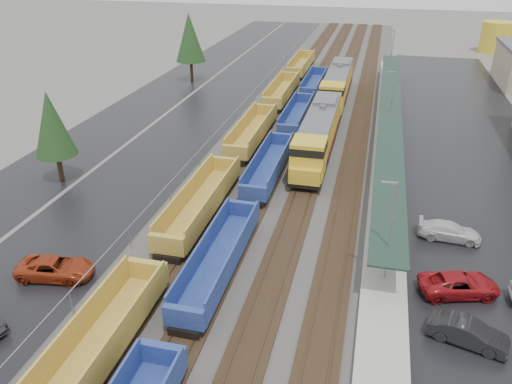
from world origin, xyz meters
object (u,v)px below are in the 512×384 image
locomotive_lead (318,135)px  storage_tank (496,37)px  locomotive_trail (337,85)px  parked_car_west_c (55,268)px  well_string_yellow (231,162)px  parked_car_east_b (459,284)px  parked_car_east_a (468,333)px  well_string_blue (248,205)px  parked_car_east_c (449,231)px

locomotive_lead → storage_tank: (28.90, 65.68, 0.59)m
locomotive_trail → parked_car_west_c: locomotive_trail is taller
well_string_yellow → storage_tank: (36.90, 72.25, 1.90)m
locomotive_lead → well_string_yellow: locomotive_lead is taller
locomotive_trail → parked_car_east_b: size_ratio=3.99×
locomotive_lead → parked_car_east_a: (12.38, -26.48, -1.78)m
locomotive_lead → parked_car_east_a: 29.29m
well_string_blue → parked_car_east_b: 17.77m
locomotive_trail → parked_car_east_a: bearing=-75.4°
locomotive_trail → well_string_blue: locomotive_trail is taller
locomotive_trail → well_string_blue: (-4.00, -35.90, -1.38)m
well_string_yellow → parked_car_east_b: well_string_yellow is taller
well_string_yellow → parked_car_east_a: 28.49m
well_string_yellow → well_string_blue: well_string_yellow is taller
parked_car_east_a → parked_car_east_c: (0.10, 11.91, -0.06)m
parked_car_east_a → parked_car_east_b: (0.04, 4.79, -0.02)m
parked_car_east_a → storage_tank: bearing=5.6°
well_string_yellow → storage_tank: size_ratio=17.00×
parked_car_east_b → locomotive_lead: bearing=13.3°
locomotive_lead → parked_car_west_c: bearing=-119.6°
parked_car_east_a → parked_car_east_b: bearing=15.3°
parked_car_east_c → well_string_blue: bearing=94.5°
storage_tank → parked_car_east_a: (-16.53, -92.16, -2.37)m
well_string_yellow → parked_car_east_c: well_string_yellow is taller
locomotive_lead → storage_tank: size_ratio=3.38×
locomotive_lead → well_string_blue: 15.49m
locomotive_lead → parked_car_east_c: 19.27m
locomotive_trail → storage_tank: 53.22m
parked_car_east_b → parked_car_east_c: (0.05, 7.12, -0.04)m
locomotive_lead → parked_car_east_c: bearing=-49.4°
locomotive_lead → parked_car_west_c: 30.55m
well_string_yellow → parked_car_west_c: size_ratio=19.80×
locomotive_lead → parked_car_east_a: bearing=-65.0°
storage_tank → parked_car_east_a: storage_tank is taller
locomotive_lead → parked_car_east_b: size_ratio=3.99×
parked_car_west_c → well_string_yellow: bearing=-28.6°
storage_tank → locomotive_lead: bearing=-113.8°
locomotive_trail → well_string_yellow: locomotive_trail is taller
storage_tank → well_string_yellow: bearing=-117.1°
well_string_yellow → parked_car_east_c: size_ratio=22.06×
well_string_blue → parked_car_west_c: size_ratio=18.17×
locomotive_lead → well_string_blue: locomotive_lead is taller
parked_car_east_c → locomotive_lead: bearing=43.9°
locomotive_trail → parked_car_east_c: (12.47, -35.57, -1.84)m
locomotive_trail → storage_tank: storage_tank is taller
locomotive_trail → parked_car_east_c: bearing=-70.7°
locomotive_trail → parked_car_west_c: (-15.06, -47.52, -1.79)m
parked_car_west_c → parked_car_east_c: parked_car_west_c is taller
locomotive_lead → well_string_yellow: bearing=-140.6°
locomotive_lead → parked_car_east_b: (12.42, -21.69, -1.80)m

